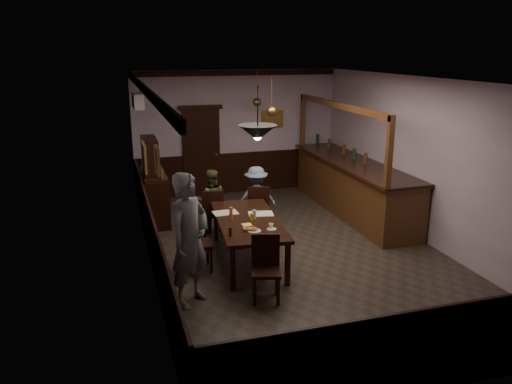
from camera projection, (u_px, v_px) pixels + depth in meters
name	position (u px, v px, depth m)	size (l,w,h in m)	color
room	(295.00, 169.00, 8.51)	(5.01, 8.01, 3.01)	#2D2621
dining_table	(248.00, 223.00, 8.32)	(1.20, 2.28, 0.75)	black
chair_far_left	(213.00, 211.00, 9.48)	(0.45, 0.45, 0.93)	black
chair_far_right	(258.00, 207.00, 9.64)	(0.51, 0.51, 0.97)	black
chair_near	(266.00, 265.00, 7.12)	(0.50, 0.50, 0.94)	black
chair_side	(193.00, 240.00, 7.99)	(0.43, 0.43, 0.97)	black
person_standing	(190.00, 240.00, 6.87)	(0.69, 0.46, 1.90)	slate
person_seated_left	(211.00, 201.00, 9.71)	(0.61, 0.48, 1.26)	#484B2D
person_seated_right	(256.00, 198.00, 9.88)	(0.82, 0.47, 1.27)	slate
newspaper_left	(225.00, 213.00, 8.62)	(0.42, 0.30, 0.01)	silver
newspaper_right	(261.00, 214.00, 8.56)	(0.42, 0.30, 0.01)	silver
napkin	(247.00, 225.00, 8.04)	(0.15, 0.15, 0.00)	#ECE557
saucer	(272.00, 229.00, 7.83)	(0.15, 0.15, 0.01)	white
coffee_cup	(271.00, 226.00, 7.86)	(0.08, 0.08, 0.07)	white
pastry_plate	(254.00, 231.00, 7.75)	(0.22, 0.22, 0.01)	white
pastry_ring_a	(247.00, 229.00, 7.76)	(0.13, 0.13, 0.04)	#C68C47
pastry_ring_b	(253.00, 229.00, 7.76)	(0.13, 0.13, 0.04)	#C68C47
soda_can	(252.00, 217.00, 8.20)	(0.07, 0.07, 0.12)	yellow
beer_glass	(231.00, 213.00, 8.29)	(0.06, 0.06, 0.20)	#BF721E
water_glass	(254.00, 214.00, 8.31)	(0.06, 0.06, 0.15)	silver
pepper_mill	(230.00, 232.00, 7.54)	(0.04, 0.04, 0.14)	black
sideboard	(154.00, 189.00, 10.26)	(0.48, 1.34, 1.77)	black
bar_counter	(352.00, 185.00, 10.86)	(1.00, 4.30, 2.41)	#452412
door_back	(202.00, 153.00, 12.03)	(0.90, 0.06, 2.10)	black
ac_unit	(138.00, 101.00, 10.27)	(0.20, 0.85, 0.30)	white
picture_left_small	(157.00, 161.00, 6.19)	(0.04, 0.28, 0.36)	olive
picture_left_large	(144.00, 157.00, 8.52)	(0.04, 0.62, 0.48)	olive
picture_back	(272.00, 119.00, 12.32)	(0.55, 0.04, 0.42)	olive
pendant_iron	(258.00, 133.00, 7.11)	(0.56, 0.56, 0.78)	black
pendant_brass_mid	(272.00, 111.00, 9.81)	(0.20, 0.20, 0.81)	#BF8C3F
pendant_brass_far	(257.00, 102.00, 11.40)	(0.20, 0.20, 0.81)	#BF8C3F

